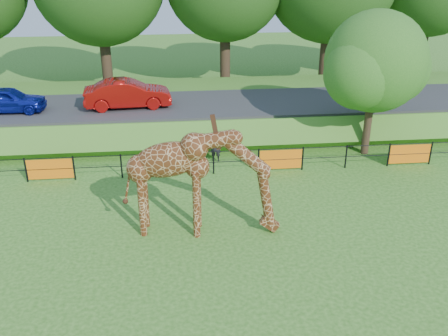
{
  "coord_description": "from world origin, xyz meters",
  "views": [
    {
      "loc": [
        -1.63,
        -11.98,
        9.38
      ],
      "look_at": [
        0.06,
        4.17,
        2.0
      ],
      "focal_mm": 40.0,
      "sensor_mm": 36.0,
      "label": 1
    }
  ],
  "objects_px": {
    "giraffe": "(201,182)",
    "car_blue": "(7,100)",
    "car_red": "(128,94)",
    "visitor": "(216,147)",
    "tree_east": "(377,65)"
  },
  "relations": [
    {
      "from": "giraffe",
      "to": "car_blue",
      "type": "bearing_deg",
      "value": 139.27
    },
    {
      "from": "car_red",
      "to": "visitor",
      "type": "height_order",
      "value": "car_red"
    },
    {
      "from": "car_red",
      "to": "visitor",
      "type": "relative_size",
      "value": 3.14
    },
    {
      "from": "giraffe",
      "to": "car_blue",
      "type": "xyz_separation_m",
      "value": [
        -9.25,
        10.31,
        0.14
      ]
    },
    {
      "from": "tree_east",
      "to": "car_blue",
      "type": "bearing_deg",
      "value": 167.45
    },
    {
      "from": "visitor",
      "to": "tree_east",
      "type": "height_order",
      "value": "tree_east"
    },
    {
      "from": "giraffe",
      "to": "car_red",
      "type": "distance_m",
      "value": 10.91
    },
    {
      "from": "car_blue",
      "to": "visitor",
      "type": "distance_m",
      "value": 11.16
    },
    {
      "from": "car_blue",
      "to": "car_red",
      "type": "relative_size",
      "value": 0.85
    },
    {
      "from": "car_blue",
      "to": "car_red",
      "type": "distance_m",
      "value": 6.06
    },
    {
      "from": "visitor",
      "to": "tree_east",
      "type": "relative_size",
      "value": 0.21
    },
    {
      "from": "car_blue",
      "to": "car_red",
      "type": "xyz_separation_m",
      "value": [
        6.05,
        0.12,
        0.09
      ]
    },
    {
      "from": "giraffe",
      "to": "car_red",
      "type": "xyz_separation_m",
      "value": [
        -3.19,
        10.43,
        0.23
      ]
    },
    {
      "from": "tree_east",
      "to": "car_red",
      "type": "bearing_deg",
      "value": 160.75
    },
    {
      "from": "car_blue",
      "to": "visitor",
      "type": "xyz_separation_m",
      "value": [
        10.27,
        -4.15,
        -1.35
      ]
    }
  ]
}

